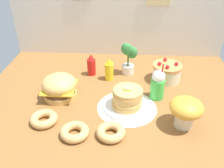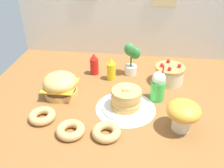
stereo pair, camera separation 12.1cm
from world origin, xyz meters
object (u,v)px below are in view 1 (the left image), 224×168
(burger, at_px, (59,87))
(mushroom_stool, at_px, (186,110))
(donut_vanilla, at_px, (110,132))
(layer_cake, at_px, (167,72))
(donut_pink_glaze, at_px, (44,119))
(donut_chocolate, at_px, (75,132))
(cream_soda_cup, at_px, (158,85))
(ketchup_bottle, at_px, (91,65))
(mustard_bottle, at_px, (109,70))
(pancake_stack, at_px, (127,100))
(potted_plant, at_px, (128,57))

(burger, height_order, mushroom_stool, mushroom_stool)
(donut_vanilla, bearing_deg, layer_cake, 58.38)
(donut_pink_glaze, height_order, donut_chocolate, same)
(layer_cake, relative_size, cream_soda_cup, 0.83)
(ketchup_bottle, relative_size, donut_chocolate, 1.08)
(mushroom_stool, bearing_deg, mustard_bottle, 132.48)
(pancake_stack, xyz_separation_m, mustard_bottle, (-0.18, 0.47, 0.02))
(pancake_stack, relative_size, mushroom_stool, 1.55)
(layer_cake, xyz_separation_m, cream_soda_cup, (-0.12, -0.31, 0.05))
(ketchup_bottle, relative_size, donut_pink_glaze, 1.08)
(layer_cake, relative_size, mustard_bottle, 1.25)
(cream_soda_cup, xyz_separation_m, donut_chocolate, (-0.64, -0.53, -0.10))
(pancake_stack, xyz_separation_m, donut_chocolate, (-0.38, -0.35, -0.05))
(pancake_stack, xyz_separation_m, cream_soda_cup, (0.26, 0.17, 0.05))
(pancake_stack, relative_size, cream_soda_cup, 1.13)
(pancake_stack, height_order, donut_pink_glaze, pancake_stack)
(ketchup_bottle, bearing_deg, mushroom_stool, -43.36)
(cream_soda_cup, xyz_separation_m, donut_pink_glaze, (-0.91, -0.39, -0.10))
(donut_pink_glaze, distance_m, donut_chocolate, 0.30)
(layer_cake, relative_size, potted_plant, 0.82)
(ketchup_bottle, bearing_deg, cream_soda_cup, -31.35)
(layer_cake, height_order, donut_chocolate, layer_cake)
(ketchup_bottle, height_order, mustard_bottle, same)
(donut_vanilla, bearing_deg, mustard_bottle, 94.54)
(layer_cake, bearing_deg, donut_chocolate, -132.45)
(burger, bearing_deg, donut_chocolate, -65.38)
(burger, relative_size, mushroom_stool, 1.21)
(burger, height_order, donut_vanilla, burger)
(donut_vanilla, height_order, potted_plant, potted_plant)
(layer_cake, distance_m, mustard_bottle, 0.57)
(pancake_stack, bearing_deg, burger, 167.55)
(potted_plant, bearing_deg, donut_chocolate, -111.82)
(layer_cake, xyz_separation_m, donut_pink_glaze, (-1.03, -0.71, -0.05))
(burger, relative_size, cream_soda_cup, 0.88)
(ketchup_bottle, xyz_separation_m, cream_soda_cup, (0.64, -0.39, 0.03))
(burger, relative_size, mustard_bottle, 1.33)
(ketchup_bottle, relative_size, potted_plant, 0.66)
(cream_soda_cup, distance_m, donut_pink_glaze, 0.99)
(mustard_bottle, bearing_deg, donut_vanilla, -85.46)
(donut_pink_glaze, xyz_separation_m, potted_plant, (0.65, 0.83, 0.15))
(pancake_stack, bearing_deg, potted_plant, 89.57)
(cream_soda_cup, bearing_deg, layer_cake, 68.24)
(mustard_bottle, bearing_deg, burger, -141.07)
(mustard_bottle, relative_size, donut_pink_glaze, 1.08)
(burger, distance_m, donut_vanilla, 0.68)
(burger, relative_size, potted_plant, 0.87)
(mustard_bottle, height_order, cream_soda_cup, cream_soda_cup)
(ketchup_bottle, relative_size, mustard_bottle, 1.00)
(potted_plant, bearing_deg, mustard_bottle, -145.15)
(cream_soda_cup, bearing_deg, mustard_bottle, 146.15)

